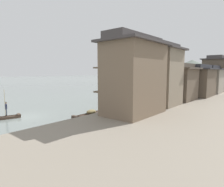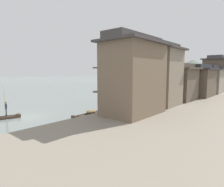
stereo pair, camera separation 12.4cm
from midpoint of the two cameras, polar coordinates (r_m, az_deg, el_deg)
ground_plane at (r=25.74m, az=-24.54°, el=-6.50°), size 400.00×400.00×0.00m
boatman_person at (r=25.70m, az=-29.13°, el=-3.53°), size 0.56×0.33×3.04m
boat_moored_nearest at (r=24.28m, az=-6.16°, el=-6.06°), size 1.31×5.64×0.80m
boat_moored_second at (r=67.83m, az=25.41°, el=1.41°), size 1.82×4.69×0.53m
boat_moored_third at (r=58.35m, az=15.37°, el=1.05°), size 3.69×3.02×0.45m
boat_moored_far at (r=32.89m, az=9.37°, el=-2.92°), size 1.54×5.46×0.56m
house_waterfront_nearest at (r=21.46m, az=6.72°, el=5.24°), size 5.66×7.95×8.74m
house_waterfront_second at (r=28.09m, az=15.08°, el=5.41°), size 5.31×5.95×8.74m
house_waterfront_tall at (r=34.02m, az=19.86°, el=3.21°), size 5.49×6.74×6.14m
house_waterfront_narrow at (r=41.16m, az=24.36°, el=3.52°), size 6.49×7.97×6.14m
house_waterfront_far at (r=48.82m, az=27.12°, el=3.79°), size 6.67×7.11×6.14m
house_waterfront_end at (r=56.27m, az=29.08°, el=5.28°), size 6.76×7.92×8.74m
hill_far_centre at (r=137.68m, az=23.03°, el=6.55°), size 60.73×60.73×13.30m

